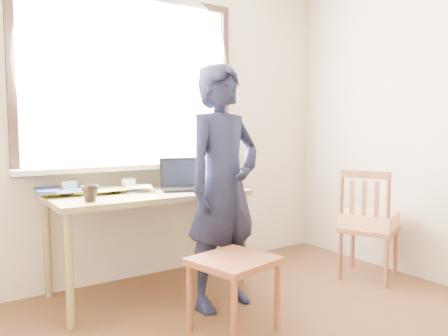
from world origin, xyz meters
TOP-DOWN VIEW (x-y plane):
  - room_shell at (-0.02, 0.20)m, footprint 3.52×4.02m
  - desk at (-0.23, 1.63)m, footprint 1.42×0.71m
  - laptop at (0.06, 1.60)m, footprint 0.42×0.38m
  - mug_white at (-0.31, 1.82)m, footprint 0.12×0.12m
  - mug_dark at (-0.72, 1.44)m, footprint 0.15×0.15m
  - mouse at (0.28, 1.53)m, footprint 0.09×0.07m
  - desk_clutter at (-0.61, 1.82)m, footprint 0.91×0.50m
  - book_a at (-0.67, 1.88)m, footprint 0.29×0.32m
  - book_b at (0.12, 1.88)m, footprint 0.23×0.26m
  - picture_frame at (-0.78, 1.73)m, footprint 0.14×0.05m
  - work_chair at (-0.08, 0.73)m, footprint 0.53×0.51m
  - side_chair at (1.39, 0.90)m, footprint 0.53×0.54m
  - person at (0.09, 1.10)m, footprint 0.66×0.48m

SIDE VIEW (x-z plane):
  - work_chair at x=-0.08m, z-range 0.16..0.62m
  - side_chair at x=1.39m, z-range 0.02..0.93m
  - desk at x=-0.23m, z-range 0.30..1.06m
  - book_b at x=0.12m, z-range 0.76..0.78m
  - book_a at x=-0.67m, z-range 0.76..0.79m
  - mouse at x=0.28m, z-range 0.76..0.80m
  - desk_clutter at x=-0.61m, z-range 0.76..0.82m
  - mug_white at x=-0.31m, z-range 0.76..0.85m
  - mug_dark at x=-0.72m, z-range 0.76..0.86m
  - picture_frame at x=-0.78m, z-range 0.76..0.87m
  - laptop at x=0.06m, z-range 0.70..0.94m
  - person at x=0.09m, z-range 0.00..1.67m
  - room_shell at x=-0.02m, z-range 0.33..2.94m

